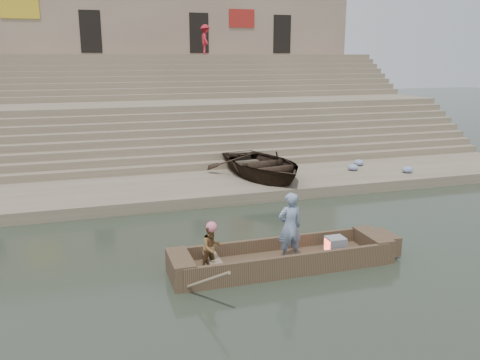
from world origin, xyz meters
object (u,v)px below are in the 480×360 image
pedestrian (205,39)px  beached_rowboat (262,165)px  rowing_man (212,247)px  main_rowboat (282,263)px  television (335,245)px  standing_man (290,227)px

pedestrian → beached_rowboat: bearing=-178.6°
rowing_man → beached_rowboat: 8.64m
beached_rowboat → main_rowboat: bearing=-115.1°
pedestrian → main_rowboat: bearing=177.2°
main_rowboat → television: television is taller
pedestrian → television: bearing=-179.0°
standing_man → rowing_man: standing_man is taller
main_rowboat → beached_rowboat: bearing=73.7°
standing_man → television: (1.32, 0.12, -0.66)m
main_rowboat → beached_rowboat: 7.89m
rowing_man → television: (3.26, 0.11, -0.36)m
standing_man → pedestrian: pedestrian is taller
rowing_man → pedestrian: (5.15, 21.54, 5.35)m
rowing_man → pedestrian: bearing=61.4°
main_rowboat → rowing_man: bearing=-176.6°
beached_rowboat → pedestrian: pedestrian is taller
main_rowboat → beached_rowboat: size_ratio=1.02×
rowing_man → television: 3.29m
standing_man → beached_rowboat: bearing=-108.0°
main_rowboat → standing_man: size_ratio=2.90×
main_rowboat → rowing_man: 1.95m
standing_man → beached_rowboat: standing_man is taller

